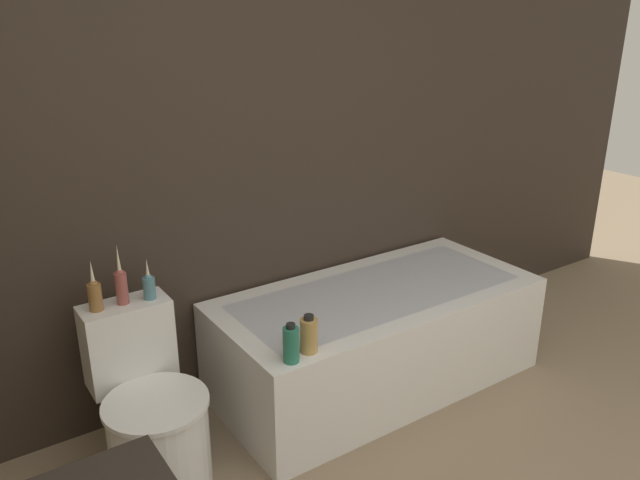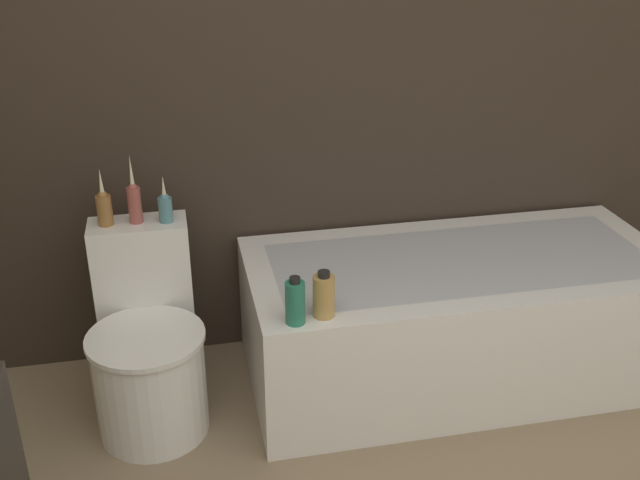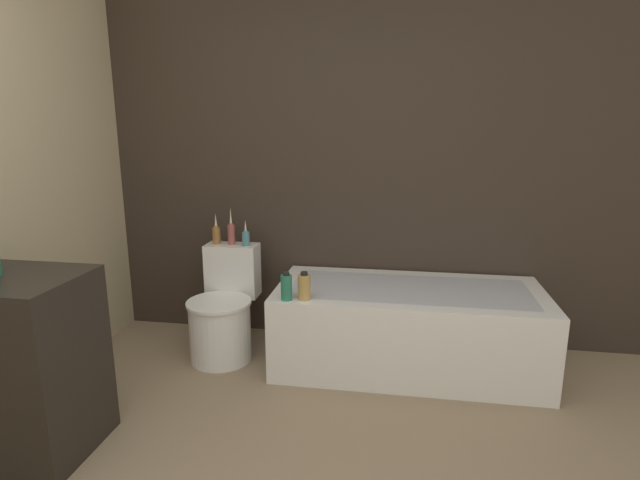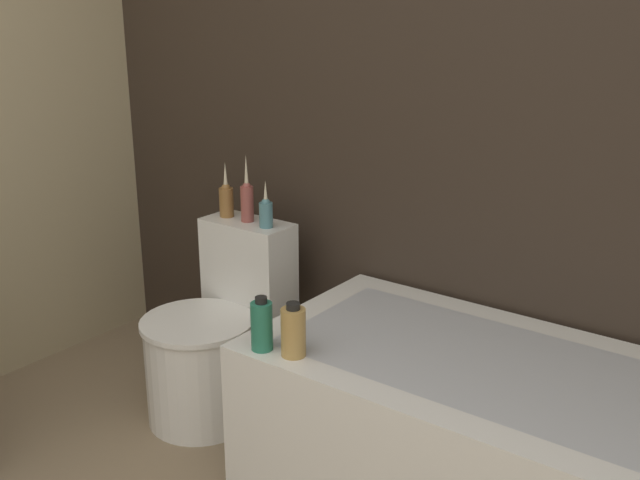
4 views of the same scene
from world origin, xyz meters
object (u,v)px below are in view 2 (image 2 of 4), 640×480
object	(u,v)px
bathtub	(456,317)
shampoo_bottle_short	(324,295)
shampoo_bottle_tall	(295,302)
vase_silver	(134,201)
vase_gold	(104,206)
toilet	(148,351)
vase_bronze	(165,206)

from	to	relation	value
bathtub	shampoo_bottle_short	distance (m)	0.77
shampoo_bottle_tall	shampoo_bottle_short	bearing A→B (deg)	13.65
shampoo_bottle_tall	shampoo_bottle_short	xyz separation A→B (m)	(0.10, 0.03, -0.00)
vase_silver	shampoo_bottle_tall	world-z (taller)	vase_silver
vase_gold	shampoo_bottle_short	world-z (taller)	vase_gold
toilet	vase_silver	bearing A→B (deg)	90.00
shampoo_bottle_short	shampoo_bottle_tall	bearing A→B (deg)	-166.35
toilet	shampoo_bottle_short	xyz separation A→B (m)	(0.61, -0.26, 0.31)
bathtub	vase_gold	world-z (taller)	vase_gold
vase_gold	shampoo_bottle_tall	bearing A→B (deg)	-39.38
toilet	vase_bronze	xyz separation A→B (m)	(0.11, 0.20, 0.49)
bathtub	toilet	size ratio (longest dim) A/B	2.32
shampoo_bottle_tall	bathtub	bearing A→B (deg)	24.39
toilet	vase_gold	world-z (taller)	vase_gold
bathtub	shampoo_bottle_tall	world-z (taller)	shampoo_bottle_tall
vase_bronze	toilet	bearing A→B (deg)	-118.55
bathtub	toilet	xyz separation A→B (m)	(-1.24, -0.04, 0.03)
vase_silver	shampoo_bottle_tall	bearing A→B (deg)	-44.98
toilet	vase_silver	distance (m)	0.56
bathtub	vase_silver	bearing A→B (deg)	171.70
vase_gold	shampoo_bottle_tall	xyz separation A→B (m)	(0.62, -0.51, -0.19)
shampoo_bottle_tall	toilet	bearing A→B (deg)	150.37
vase_silver	vase_gold	bearing A→B (deg)	-179.60
vase_silver	shampoo_bottle_tall	xyz separation A→B (m)	(0.51, -0.51, -0.20)
vase_gold	shampoo_bottle_tall	world-z (taller)	vase_gold
vase_gold	shampoo_bottle_tall	size ratio (longest dim) A/B	1.28
vase_silver	toilet	bearing A→B (deg)	-90.00
toilet	vase_bronze	world-z (taller)	vase_bronze
toilet	shampoo_bottle_short	world-z (taller)	toilet
vase_bronze	shampoo_bottle_tall	world-z (taller)	vase_bronze
toilet	vase_gold	xyz separation A→B (m)	(-0.11, 0.22, 0.51)
shampoo_bottle_short	toilet	bearing A→B (deg)	156.63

